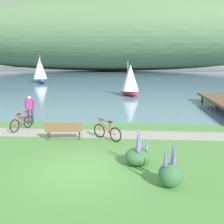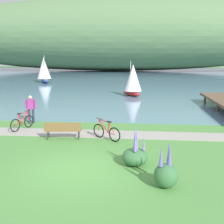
{
  "view_description": "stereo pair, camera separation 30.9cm",
  "coord_description": "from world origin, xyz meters",
  "views": [
    {
      "loc": [
        1.82,
        -9.15,
        4.05
      ],
      "look_at": [
        0.73,
        5.55,
        1.0
      ],
      "focal_mm": 43.41,
      "sensor_mm": 36.0,
      "label": 1
    },
    {
      "loc": [
        2.13,
        -9.13,
        4.05
      ],
      "look_at": [
        0.73,
        5.55,
        1.0
      ],
      "focal_mm": 43.41,
      "sensor_mm": 36.0,
      "label": 2
    }
  ],
  "objects": [
    {
      "name": "ground_plane",
      "position": [
        0.0,
        0.0,
        0.0
      ],
      "size": [
        200.0,
        200.0,
        0.0
      ],
      "primitive_type": "plane",
      "color": "#518E42"
    },
    {
      "name": "bay_water",
      "position": [
        0.0,
        47.05,
        0.02
      ],
      "size": [
        180.0,
        80.0,
        0.04
      ],
      "primitive_type": "cube",
      "color": "#5B7F9E",
      "rests_on": "ground"
    },
    {
      "name": "distant_hillside",
      "position": [
        -5.0,
        67.4,
        9.77
      ],
      "size": [
        116.42,
        28.0,
        19.46
      ],
      "primitive_type": "ellipsoid",
      "color": "#567A4C",
      "rests_on": "bay_water"
    },
    {
      "name": "shoreline_path",
      "position": [
        0.0,
        4.58,
        0.01
      ],
      "size": [
        60.0,
        1.5,
        0.01
      ],
      "primitive_type": "cube",
      "color": "#A39E93",
      "rests_on": "ground"
    },
    {
      "name": "park_bench_near_camera",
      "position": [
        -1.51,
        3.49,
        0.52
      ],
      "size": [
        1.84,
        0.66,
        0.88
      ],
      "color": "brown",
      "rests_on": "ground"
    },
    {
      "name": "bicycle_leaning_near_bench",
      "position": [
        0.63,
        3.61,
        0.4
      ],
      "size": [
        1.47,
        1.08,
        1.01
      ],
      "color": "black",
      "rests_on": "ground"
    },
    {
      "name": "bicycle_beside_path",
      "position": [
        -4.29,
        5.05,
        0.4
      ],
      "size": [
        0.66,
        1.68,
        1.01
      ],
      "color": "black",
      "rests_on": "ground"
    },
    {
      "name": "person_at_shoreline",
      "position": [
        -4.35,
        6.55,
        0.98
      ],
      "size": [
        0.6,
        0.28,
        1.71
      ],
      "color": "#282D47",
      "rests_on": "ground"
    },
    {
      "name": "echium_bush_closest_to_camera",
      "position": [
        2.07,
        0.53,
        0.37
      ],
      "size": [
        0.96,
        0.96,
        1.53
      ],
      "color": "#386B3D",
      "rests_on": "ground"
    },
    {
      "name": "echium_bush_mid_cluster",
      "position": [
        3.06,
        -1.12,
        0.44
      ],
      "size": [
        0.77,
        0.77,
        1.48
      ],
      "color": "#386B3D",
      "rests_on": "ground"
    },
    {
      "name": "sailboat_nearest_to_shore",
      "position": [
        1.61,
        18.54,
        1.69
      ],
      "size": [
        2.52,
        2.98,
        3.51
      ],
      "color": "#B22323",
      "rests_on": "bay_water"
    },
    {
      "name": "sailboat_mid_bay",
      "position": [
        -12.26,
        31.62,
        1.99
      ],
      "size": [
        2.87,
        3.58,
        4.15
      ],
      "color": "navy",
      "rests_on": "bay_water"
    }
  ]
}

